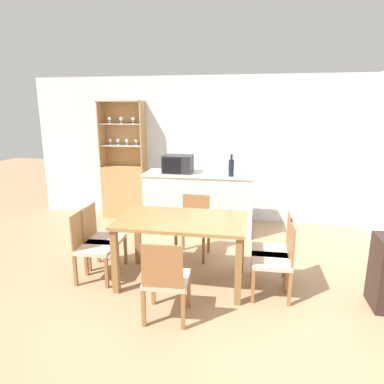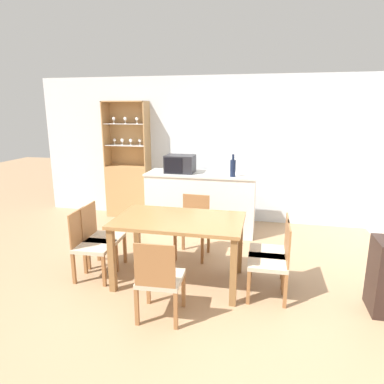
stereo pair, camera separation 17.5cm
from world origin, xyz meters
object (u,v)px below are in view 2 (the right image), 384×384
at_px(dining_table, 179,228).
at_px(dining_chair_side_left_far, 101,237).
at_px(wine_bottle, 233,168).
at_px(dining_chair_side_left_near, 91,245).
at_px(microwave, 180,164).
at_px(dining_chair_side_right_far, 272,251).
at_px(dining_chair_side_right_near, 272,261).
at_px(dining_chair_head_near, 159,279).
at_px(display_cabinet, 129,183).
at_px(dining_chair_head_far, 193,227).

height_order(dining_table, dining_chair_side_left_far, dining_chair_side_left_far).
height_order(dining_table, wine_bottle, wine_bottle).
distance_m(dining_table, dining_chair_side_left_near, 1.09).
bearing_deg(dining_table, microwave, 103.90).
height_order(dining_chair_side_left_far, dining_chair_side_right_far, same).
relative_size(dining_table, dining_chair_side_left_far, 1.75).
bearing_deg(dining_chair_side_left_near, dining_chair_side_right_near, 87.52).
height_order(dining_chair_side_left_near, dining_chair_head_near, same).
relative_size(dining_chair_head_near, wine_bottle, 2.42).
xyz_separation_m(display_cabinet, microwave, (1.14, -0.56, 0.49)).
distance_m(dining_chair_side_left_near, dining_chair_head_near, 1.23).
bearing_deg(dining_chair_side_right_near, dining_table, 81.57).
relative_size(dining_chair_side_right_near, microwave, 1.80).
bearing_deg(display_cabinet, dining_chair_side_right_far, -39.42).
distance_m(dining_chair_head_near, dining_chair_head_far, 1.52).
bearing_deg(dining_chair_side_right_near, dining_chair_side_left_far, 81.59).
bearing_deg(dining_chair_head_far, dining_chair_side_left_near, 43.11).
relative_size(dining_chair_side_left_near, dining_chair_head_far, 1.00).
distance_m(display_cabinet, dining_chair_head_near, 3.43).
bearing_deg(dining_chair_head_far, display_cabinet, -41.32).
relative_size(dining_chair_side_left_far, dining_chair_side_right_far, 1.00).
xyz_separation_m(display_cabinet, dining_table, (1.57, -2.28, 0.03)).
relative_size(dining_chair_side_left_far, microwave, 1.80).
height_order(dining_chair_side_left_far, dining_chair_side_right_near, same).
distance_m(dining_chair_side_left_near, dining_chair_head_far, 1.38).
bearing_deg(wine_bottle, display_cabinet, 160.30).
bearing_deg(dining_table, dining_chair_side_left_far, 172.99).
bearing_deg(dining_chair_head_far, dining_chair_side_right_far, 151.98).
bearing_deg(dining_chair_side_left_far, dining_chair_head_near, 47.42).
xyz_separation_m(dining_chair_side_left_far, microwave, (0.62, 1.60, 0.70)).
relative_size(dining_chair_side_left_far, dining_chair_head_near, 1.00).
bearing_deg(display_cabinet, dining_chair_head_far, -44.17).
distance_m(dining_chair_side_left_near, microwave, 2.08).
xyz_separation_m(dining_chair_side_left_far, dining_chair_side_right_near, (2.10, -0.26, 0.00)).
height_order(dining_chair_side_right_near, dining_chair_head_far, same).
distance_m(display_cabinet, wine_bottle, 2.19).
relative_size(dining_chair_head_far, wine_bottle, 2.42).
distance_m(dining_chair_head_near, microwave, 2.62).
height_order(display_cabinet, dining_table, display_cabinet).
bearing_deg(dining_chair_head_near, dining_chair_side_left_near, 146.50).
bearing_deg(dining_chair_head_near, display_cabinet, 114.49).
distance_m(dining_table, dining_chair_side_left_far, 1.09).
bearing_deg(microwave, dining_chair_head_near, -80.20).
xyz_separation_m(display_cabinet, dining_chair_head_near, (1.57, -3.04, -0.22)).
xyz_separation_m(dining_chair_side_left_near, dining_chair_side_right_far, (2.10, 0.26, 0.00)).
bearing_deg(wine_bottle, dining_chair_side_right_far, -67.05).
relative_size(dining_chair_head_far, microwave, 1.80).
bearing_deg(dining_chair_head_near, dining_table, 87.36).
height_order(dining_table, dining_chair_side_right_far, dining_chair_side_right_far).
distance_m(dining_chair_side_right_near, wine_bottle, 1.93).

